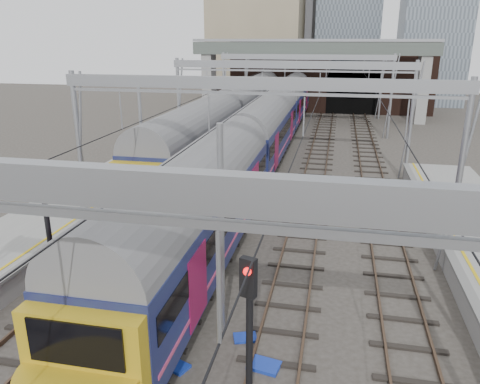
% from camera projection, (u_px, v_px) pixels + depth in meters
% --- Properties ---
extents(ground, '(160.00, 160.00, 0.00)m').
position_uv_depth(ground, '(206.00, 369.00, 13.88)').
color(ground, '#38332D').
rests_on(ground, ground).
extents(tracks, '(14.40, 80.00, 0.22)m').
position_uv_depth(tracks, '(275.00, 203.00, 27.82)').
color(tracks, '#4C3828').
rests_on(tracks, ground).
extents(overhead_line, '(16.80, 80.00, 8.00)m').
position_uv_depth(overhead_line, '(290.00, 81.00, 31.79)').
color(overhead_line, gray).
rests_on(overhead_line, ground).
extents(retaining_wall, '(28.00, 2.75, 9.00)m').
position_uv_depth(retaining_wall, '(325.00, 79.00, 60.52)').
color(retaining_wall, black).
rests_on(retaining_wall, ground).
extents(overbridge, '(28.00, 3.00, 9.25)m').
position_uv_depth(overbridge, '(312.00, 57.00, 54.36)').
color(overbridge, gray).
rests_on(overbridge, ground).
extents(train_main, '(3.11, 71.90, 5.25)m').
position_uv_depth(train_main, '(280.00, 113.00, 43.80)').
color(train_main, black).
rests_on(train_main, ground).
extents(train_second, '(3.12, 71.97, 5.25)m').
position_uv_depth(train_second, '(260.00, 96.00, 56.31)').
color(train_second, black).
rests_on(train_second, ground).
extents(signal_near_left, '(0.41, 0.49, 5.49)m').
position_uv_depth(signal_near_left, '(47.00, 226.00, 15.54)').
color(signal_near_left, black).
rests_on(signal_near_left, ground).
extents(signal_near_centre, '(0.39, 0.47, 4.98)m').
position_uv_depth(signal_near_centre, '(249.00, 331.00, 10.43)').
color(signal_near_centre, black).
rests_on(signal_near_centre, ground).
extents(equip_cover_a, '(0.87, 0.76, 0.09)m').
position_uv_depth(equip_cover_a, '(177.00, 366.00, 13.93)').
color(equip_cover_a, '#1734AF').
rests_on(equip_cover_a, ground).
extents(equip_cover_b, '(0.87, 0.73, 0.09)m').
position_uv_depth(equip_cover_b, '(245.00, 338.00, 15.26)').
color(equip_cover_b, '#1734AF').
rests_on(equip_cover_b, ground).
extents(equip_cover_c, '(1.03, 0.82, 0.11)m').
position_uv_depth(equip_cover_c, '(264.00, 365.00, 13.95)').
color(equip_cover_c, '#1734AF').
rests_on(equip_cover_c, ground).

